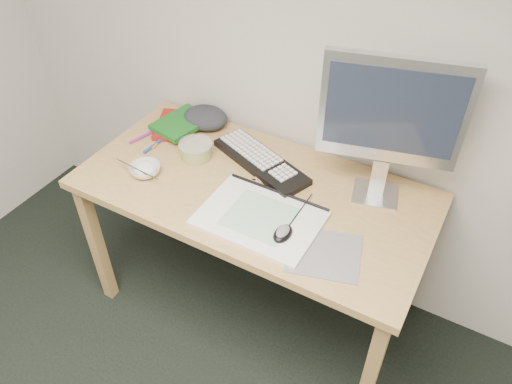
% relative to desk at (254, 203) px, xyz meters
% --- Properties ---
extents(desk, '(1.40, 0.70, 0.75)m').
position_rel_desk_xyz_m(desk, '(0.00, 0.00, 0.00)').
color(desk, tan).
rests_on(desk, ground).
extents(mousepad, '(0.30, 0.28, 0.00)m').
position_rel_desk_xyz_m(mousepad, '(0.38, -0.18, 0.08)').
color(mousepad, slate).
rests_on(mousepad, desk).
extents(sketchpad, '(0.44, 0.31, 0.01)m').
position_rel_desk_xyz_m(sketchpad, '(0.11, -0.14, 0.09)').
color(sketchpad, white).
rests_on(sketchpad, desk).
extents(keyboard, '(0.49, 0.31, 0.03)m').
position_rel_desk_xyz_m(keyboard, '(-0.05, 0.14, 0.10)').
color(keyboard, black).
rests_on(keyboard, desk).
extents(monitor, '(0.49, 0.19, 0.57)m').
position_rel_desk_xyz_m(monitor, '(0.43, 0.20, 0.44)').
color(monitor, silver).
rests_on(monitor, desk).
extents(mouse, '(0.06, 0.10, 0.03)m').
position_rel_desk_xyz_m(mouse, '(0.22, -0.18, 0.11)').
color(mouse, black).
rests_on(mouse, sketchpad).
extents(rice_bowl, '(0.13, 0.13, 0.04)m').
position_rel_desk_xyz_m(rice_bowl, '(-0.42, -0.14, 0.10)').
color(rice_bowl, silver).
rests_on(rice_bowl, desk).
extents(chopsticks, '(0.22, 0.04, 0.02)m').
position_rel_desk_xyz_m(chopsticks, '(-0.43, -0.17, 0.12)').
color(chopsticks, '#BBBBBD').
rests_on(chopsticks, rice_bowl).
extents(fruit_tub, '(0.17, 0.17, 0.07)m').
position_rel_desk_xyz_m(fruit_tub, '(-0.31, 0.06, 0.12)').
color(fruit_tub, gold).
rests_on(fruit_tub, desk).
extents(book_red, '(0.26, 0.29, 0.02)m').
position_rel_desk_xyz_m(book_red, '(-0.51, 0.20, 0.09)').
color(book_red, maroon).
rests_on(book_red, desk).
extents(book_green, '(0.22, 0.27, 0.02)m').
position_rel_desk_xyz_m(book_green, '(-0.48, 0.20, 0.12)').
color(book_green, '#175F1B').
rests_on(book_green, book_red).
extents(cloth_lump, '(0.21, 0.19, 0.07)m').
position_rel_desk_xyz_m(cloth_lump, '(-0.41, 0.28, 0.12)').
color(cloth_lump, '#26282E').
rests_on(cloth_lump, desk).
extents(pencil_pink, '(0.16, 0.10, 0.01)m').
position_rel_desk_xyz_m(pencil_pink, '(-0.06, 0.08, 0.09)').
color(pencil_pink, pink).
rests_on(pencil_pink, desk).
extents(pencil_tan, '(0.12, 0.16, 0.01)m').
position_rel_desk_xyz_m(pencil_tan, '(-0.01, 0.05, 0.09)').
color(pencil_tan, tan).
rests_on(pencil_tan, desk).
extents(pencil_black, '(0.15, 0.05, 0.01)m').
position_rel_desk_xyz_m(pencil_black, '(0.05, 0.06, 0.09)').
color(pencil_black, black).
rests_on(pencil_black, desk).
extents(marker_blue, '(0.02, 0.14, 0.01)m').
position_rel_desk_xyz_m(marker_blue, '(-0.51, 0.03, 0.09)').
color(marker_blue, '#1C3D98').
rests_on(marker_blue, desk).
extents(marker_orange, '(0.03, 0.13, 0.01)m').
position_rel_desk_xyz_m(marker_orange, '(-0.51, 0.07, 0.09)').
color(marker_orange, orange).
rests_on(marker_orange, desk).
extents(marker_purple, '(0.05, 0.14, 0.01)m').
position_rel_desk_xyz_m(marker_purple, '(-0.60, 0.06, 0.09)').
color(marker_purple, '#87278F').
rests_on(marker_purple, desk).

